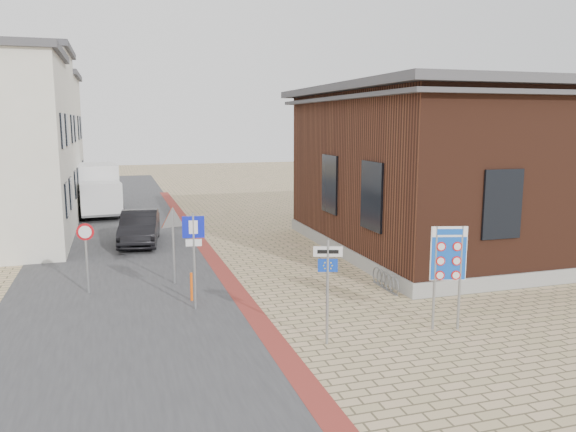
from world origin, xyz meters
TOP-DOWN VIEW (x-y plane):
  - ground at (0.00, 0.00)m, footprint 120.00×120.00m
  - road_strip at (-5.50, 15.00)m, footprint 7.00×60.00m
  - curb_strip at (-2.00, 10.00)m, footprint 0.60×40.00m
  - brick_building at (8.99, 7.00)m, footprint 13.00×13.00m
  - townhouse_mid at (-10.99, 18.00)m, footprint 7.40×6.40m
  - townhouse_far at (-10.99, 24.00)m, footprint 7.40×6.40m
  - bike_rack at (2.65, 2.20)m, footprint 0.08×1.80m
  - sedan at (-4.60, 11.61)m, footprint 2.07×4.60m
  - box_truck at (-6.52, 20.46)m, footprint 2.76×5.74m
  - border_sign at (2.50, -1.50)m, footprint 0.91×0.28m
  - essen_sign at (-0.80, -1.50)m, footprint 0.67×0.26m
  - parking_sign at (-3.50, 2.00)m, footprint 0.62×0.14m
  - yield_sign at (-3.80, 4.80)m, footprint 0.88×0.34m
  - speed_sign at (-6.50, 4.50)m, footprint 0.53×0.10m
  - bollard at (-3.50, 2.80)m, footprint 0.10×0.10m

SIDE VIEW (x-z plane):
  - ground at x=0.00m, z-range 0.00..0.00m
  - road_strip at x=-5.50m, z-range 0.00..0.02m
  - curb_strip at x=-2.00m, z-range 0.00..0.03m
  - bike_rack at x=2.65m, z-range -0.04..0.56m
  - bollard at x=-3.50m, z-range 0.00..0.88m
  - sedan at x=-4.60m, z-range 0.00..1.47m
  - speed_sign at x=-6.50m, z-range 0.37..2.63m
  - box_truck at x=-6.52m, z-range 0.05..2.96m
  - essen_sign at x=-0.80m, z-range 0.43..3.02m
  - parking_sign at x=-3.50m, z-range 0.54..3.35m
  - yield_sign at x=-3.80m, z-range 0.68..3.24m
  - border_sign at x=2.50m, z-range 0.60..3.33m
  - brick_building at x=8.99m, z-range 0.09..6.89m
  - townhouse_far at x=-10.99m, z-range 0.02..8.32m
  - townhouse_mid at x=-10.99m, z-range 0.02..9.12m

